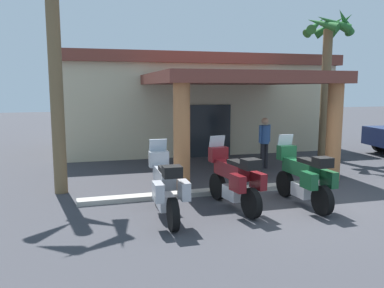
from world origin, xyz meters
TOP-DOWN VIEW (x-y plane):
  - ground_plane at (0.00, 0.00)m, footprint 80.00×80.00m
  - motel_building at (0.07, 9.37)m, footprint 12.17×11.44m
  - motorcycle_silver at (-3.38, -0.19)m, footprint 0.71×2.21m
  - motorcycle_maroon at (-1.72, 0.04)m, footprint 0.78×2.21m
  - motorcycle_green at (-0.05, -0.21)m, footprint 0.71×2.21m
  - pedestrian at (1.02, 3.87)m, footprint 0.50×0.32m
  - palm_tree_roadside at (-5.58, 2.59)m, footprint 2.07×2.16m
  - palm_tree_near_portico at (4.16, 5.01)m, footprint 1.99×1.99m
  - curb_strip at (-1.72, 1.33)m, footprint 6.99×0.36m

SIDE VIEW (x-z plane):
  - ground_plane at x=0.00m, z-range 0.00..0.00m
  - curb_strip at x=-1.72m, z-range 0.00..0.12m
  - motorcycle_silver at x=-3.38m, z-range -0.11..1.50m
  - motorcycle_maroon at x=-1.72m, z-range -0.11..1.50m
  - motorcycle_green at x=-0.05m, z-range -0.11..1.50m
  - pedestrian at x=1.02m, z-range 0.15..1.92m
  - motel_building at x=0.07m, z-range 0.05..4.23m
  - palm_tree_near_portico at x=4.16m, z-range 1.34..7.03m
  - palm_tree_roadside at x=-5.58m, z-range 1.35..7.93m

